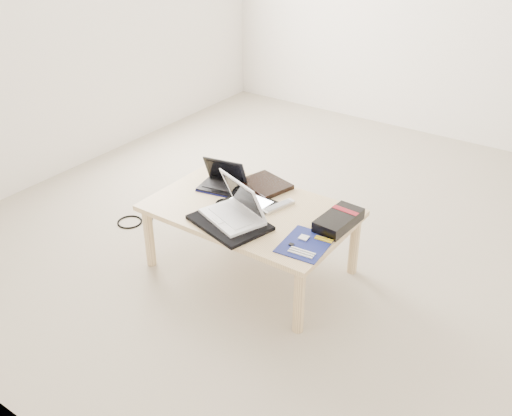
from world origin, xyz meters
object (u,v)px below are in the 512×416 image
Objects in this scene: white_laptop at (236,209)px; gpu_box at (339,220)px; coffee_table at (250,216)px; netbook at (223,182)px.

gpu_box is at bearing 29.11° from white_laptop.
coffee_table is at bearing 94.07° from white_laptop.
gpu_box is (0.75, 0.01, -0.01)m from netbook.
white_laptop reaches higher than coffee_table.
coffee_table is at bearing -166.81° from gpu_box.
netbook is at bearing 158.58° from coffee_table.
netbook is at bearing -179.58° from gpu_box.
netbook reaches higher than gpu_box.
netbook is 0.75m from gpu_box.
coffee_table is 0.19m from white_laptop.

